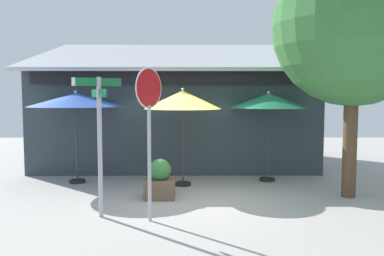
% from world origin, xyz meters
% --- Properties ---
extents(ground_plane, '(28.00, 28.00, 0.10)m').
position_xyz_m(ground_plane, '(0.00, 0.00, -0.05)').
color(ground_plane, '#ADA8A0').
extents(cafe_building, '(9.67, 5.66, 4.64)m').
position_xyz_m(cafe_building, '(-0.77, 5.28, 1.79)').
color(cafe_building, '#333D42').
rests_on(cafe_building, ground).
extents(street_sign_post, '(0.87, 0.82, 2.82)m').
position_xyz_m(street_sign_post, '(-2.10, -1.39, 1.76)').
color(street_sign_post, '#A8AAB2').
rests_on(street_sign_post, ground).
extents(stop_sign, '(0.43, 0.66, 2.99)m').
position_xyz_m(stop_sign, '(-1.07, -1.65, 2.09)').
color(stop_sign, '#A8AAB2').
rests_on(stop_sign, ground).
extents(patio_umbrella_royal_blue_left, '(2.64, 2.64, 2.60)m').
position_xyz_m(patio_umbrella_royal_blue_left, '(-3.47, 1.80, 2.33)').
color(patio_umbrella_royal_blue_left, black).
rests_on(patio_umbrella_royal_blue_left, ground).
extents(patio_umbrella_mustard_center, '(2.10, 2.10, 2.67)m').
position_xyz_m(patio_umbrella_mustard_center, '(-0.48, 1.45, 2.33)').
color(patio_umbrella_mustard_center, black).
rests_on(patio_umbrella_mustard_center, ground).
extents(patio_umbrella_forest_green_right, '(2.25, 2.25, 2.59)m').
position_xyz_m(patio_umbrella_forest_green_right, '(1.95, 2.02, 2.29)').
color(patio_umbrella_forest_green_right, black).
rests_on(patio_umbrella_forest_green_right, ground).
extents(shade_tree, '(4.14, 3.80, 6.00)m').
position_xyz_m(shade_tree, '(3.78, 0.11, 4.01)').
color(shade_tree, brown).
rests_on(shade_tree, ground).
extents(sidewalk_planter, '(0.72, 0.72, 0.94)m').
position_xyz_m(sidewalk_planter, '(-1.01, 0.13, 0.41)').
color(sidewalk_planter, brown).
rests_on(sidewalk_planter, ground).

